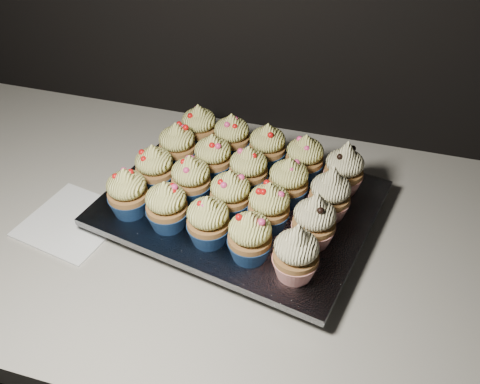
{
  "coord_description": "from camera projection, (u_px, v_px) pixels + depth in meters",
  "views": [
    {
      "loc": [
        0.14,
        1.12,
        1.49
      ],
      "look_at": [
        -0.04,
        1.73,
        0.95
      ],
      "focal_mm": 40.0,
      "sensor_mm": 36.0,
      "label": 1
    }
  ],
  "objects": [
    {
      "name": "worktop",
      "position": [
        260.0,
        242.0,
        0.85
      ],
      "size": [
        2.44,
        0.64,
        0.04
      ],
      "primitive_type": "cube",
      "color": "beige",
      "rests_on": "cabinet"
    },
    {
      "name": "napkin",
      "position": [
        73.0,
        222.0,
        0.86
      ],
      "size": [
        0.17,
        0.17,
        0.0
      ],
      "primitive_type": "cube",
      "rotation": [
        0.0,
        0.0,
        -0.19
      ],
      "color": "white",
      "rests_on": "worktop"
    },
    {
      "name": "baking_tray",
      "position": [
        240.0,
        210.0,
        0.86
      ],
      "size": [
        0.42,
        0.35,
        0.02
      ],
      "primitive_type": "cube",
      "rotation": [
        0.0,
        0.0,
        -0.2
      ],
      "color": "black",
      "rests_on": "worktop"
    },
    {
      "name": "foil_lining",
      "position": [
        240.0,
        202.0,
        0.85
      ],
      "size": [
        0.46,
        0.39,
        0.01
      ],
      "primitive_type": "cube",
      "rotation": [
        0.0,
        0.0,
        -0.2
      ],
      "color": "silver",
      "rests_on": "baking_tray"
    },
    {
      "name": "cupcake_0",
      "position": [
        128.0,
        193.0,
        0.8
      ],
      "size": [
        0.06,
        0.06,
        0.08
      ],
      "color": "navy",
      "rests_on": "foil_lining"
    },
    {
      "name": "cupcake_1",
      "position": [
        167.0,
        206.0,
        0.78
      ],
      "size": [
        0.06,
        0.06,
        0.08
      ],
      "color": "navy",
      "rests_on": "foil_lining"
    },
    {
      "name": "cupcake_2",
      "position": [
        208.0,
        221.0,
        0.76
      ],
      "size": [
        0.06,
        0.06,
        0.08
      ],
      "color": "navy",
      "rests_on": "foil_lining"
    },
    {
      "name": "cupcake_3",
      "position": [
        250.0,
        237.0,
        0.73
      ],
      "size": [
        0.06,
        0.06,
        0.08
      ],
      "color": "navy",
      "rests_on": "foil_lining"
    },
    {
      "name": "cupcake_4",
      "position": [
        296.0,
        254.0,
        0.71
      ],
      "size": [
        0.06,
        0.06,
        0.1
      ],
      "color": "red",
      "rests_on": "foil_lining"
    },
    {
      "name": "cupcake_5",
      "position": [
        155.0,
        169.0,
        0.85
      ],
      "size": [
        0.06,
        0.06,
        0.08
      ],
      "color": "navy",
      "rests_on": "foil_lining"
    },
    {
      "name": "cupcake_6",
      "position": [
        191.0,
        179.0,
        0.83
      ],
      "size": [
        0.06,
        0.06,
        0.08
      ],
      "color": "navy",
      "rests_on": "foil_lining"
    },
    {
      "name": "cupcake_7",
      "position": [
        230.0,
        195.0,
        0.8
      ],
      "size": [
        0.06,
        0.06,
        0.08
      ],
      "color": "navy",
      "rests_on": "foil_lining"
    },
    {
      "name": "cupcake_8",
      "position": [
        269.0,
        207.0,
        0.78
      ],
      "size": [
        0.06,
        0.06,
        0.08
      ],
      "color": "navy",
      "rests_on": "foil_lining"
    },
    {
      "name": "cupcake_9",
      "position": [
        314.0,
        221.0,
        0.75
      ],
      "size": [
        0.06,
        0.06,
        0.1
      ],
      "color": "red",
      "rests_on": "foil_lining"
    },
    {
      "name": "cupcake_10",
      "position": [
        177.0,
        146.0,
        0.9
      ],
      "size": [
        0.06,
        0.06,
        0.08
      ],
      "color": "navy",
      "rests_on": "foil_lining"
    },
    {
      "name": "cupcake_11",
      "position": [
        213.0,
        158.0,
        0.87
      ],
      "size": [
        0.06,
        0.06,
        0.08
      ],
      "color": "navy",
      "rests_on": "foil_lining"
    },
    {
      "name": "cupcake_12",
      "position": [
        248.0,
        170.0,
        0.85
      ],
      "size": [
        0.06,
        0.06,
        0.08
      ],
      "color": "navy",
      "rests_on": "foil_lining"
    },
    {
      "name": "cupcake_13",
      "position": [
        288.0,
        182.0,
        0.82
      ],
      "size": [
        0.06,
        0.06,
        0.08
      ],
      "color": "navy",
      "rests_on": "foil_lining"
    },
    {
      "name": "cupcake_14",
      "position": [
        330.0,
        194.0,
        0.8
      ],
      "size": [
        0.06,
        0.06,
        0.1
      ],
      "color": "red",
      "rests_on": "foil_lining"
    },
    {
      "name": "cupcake_15",
      "position": [
        199.0,
        127.0,
        0.94
      ],
      "size": [
        0.06,
        0.06,
        0.08
      ],
      "color": "navy",
      "rests_on": "foil_lining"
    },
    {
      "name": "cupcake_16",
      "position": [
        232.0,
        137.0,
        0.92
      ],
      "size": [
        0.06,
        0.06,
        0.08
      ],
      "color": "navy",
      "rests_on": "foil_lining"
    },
    {
      "name": "cupcake_17",
      "position": [
        267.0,
        147.0,
        0.9
      ],
      "size": [
        0.06,
        0.06,
        0.08
      ],
      "color": "navy",
      "rests_on": "foil_lining"
    },
    {
      "name": "cupcake_18",
      "position": [
        305.0,
        158.0,
        0.87
      ],
      "size": [
        0.06,
        0.06,
        0.08
      ],
      "color": "navy",
      "rests_on": "foil_lining"
    },
    {
      "name": "cupcake_19",
      "position": [
        344.0,
        169.0,
        0.84
      ],
      "size": [
        0.06,
        0.06,
        0.1
      ],
      "color": "red",
      "rests_on": "foil_lining"
    }
  ]
}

